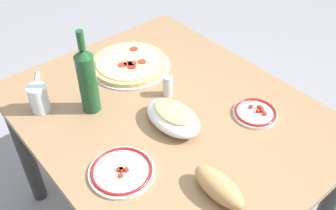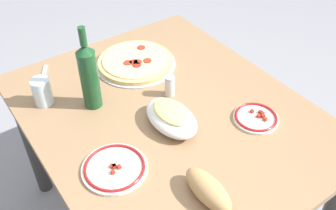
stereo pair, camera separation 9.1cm
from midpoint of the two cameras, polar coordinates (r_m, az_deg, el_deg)
name	(u,v)px [view 2 (the right image)]	position (r m, az deg, el deg)	size (l,w,h in m)	color
dining_table	(168,132)	(1.56, 1.69, -4.13)	(1.21, 0.98, 0.73)	#93704C
pepperoni_pizza	(136,62)	(1.71, -3.30, 6.35)	(0.35, 0.35, 0.03)	#B7B7BC
baked_pasta_dish	(171,116)	(1.39, 2.37, -1.76)	(0.24, 0.15, 0.08)	white
wine_bottle	(89,75)	(1.44, -9.83, 4.31)	(0.07, 0.07, 0.34)	#194723
water_glass	(42,92)	(1.54, -16.51, 1.85)	(0.07, 0.07, 0.11)	silver
side_plate_near	(256,118)	(1.48, 14.60, -1.86)	(0.17, 0.17, 0.02)	white
side_plate_far	(115,168)	(1.27, -5.85, -9.29)	(0.22, 0.22, 0.02)	white
bread_loaf	(208,190)	(1.19, 8.22, -12.39)	(0.19, 0.08, 0.07)	tan
spice_shaker	(170,86)	(1.53, 1.99, 2.77)	(0.04, 0.04, 0.09)	silver
fork_left	(43,77)	(1.71, -16.53, 4.00)	(0.17, 0.02, 0.01)	#B7B7BC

